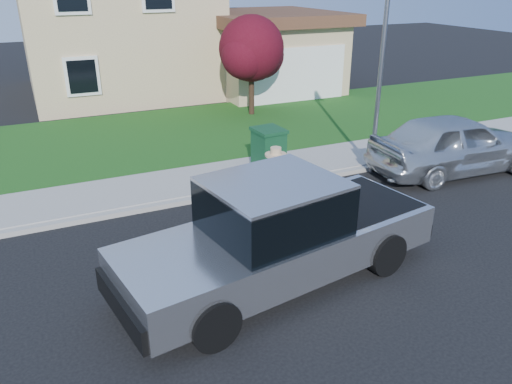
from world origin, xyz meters
TOP-DOWN VIEW (x-y plane):
  - ground at (0.00, 0.00)m, footprint 80.00×80.00m
  - curb at (1.00, 2.90)m, footprint 40.00×0.20m
  - sidewalk at (1.00, 4.00)m, footprint 40.00×2.00m
  - lawn at (1.00, 8.50)m, footprint 40.00×7.00m
  - house at (1.31, 16.38)m, footprint 14.00×11.30m
  - pickup_truck at (-0.53, -1.03)m, footprint 6.35×3.01m
  - woman at (0.32, 0.80)m, footprint 0.69×0.51m
  - sedan at (6.50, 1.80)m, footprint 5.12×2.33m
  - ornamental_tree at (3.83, 9.80)m, footprint 2.76×2.49m
  - trash_bin at (1.57, 3.68)m, footprint 0.82×0.93m
  - street_lamp at (4.40, 2.69)m, footprint 0.27×0.68m

SIDE VIEW (x-z plane):
  - ground at x=0.00m, z-range 0.00..0.00m
  - lawn at x=1.00m, z-range 0.00..0.10m
  - curb at x=1.00m, z-range 0.00..0.12m
  - sidewalk at x=1.00m, z-range 0.00..0.15m
  - trash_bin at x=1.57m, z-range 0.16..1.40m
  - sedan at x=6.50m, z-range 0.00..1.70m
  - woman at x=0.32m, z-range -0.05..1.85m
  - pickup_truck at x=-0.53m, z-range -0.07..1.94m
  - ornamental_tree at x=3.83m, z-range 0.63..4.41m
  - street_lamp at x=4.40m, z-range 0.37..5.63m
  - house at x=1.31m, z-range -0.26..6.59m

